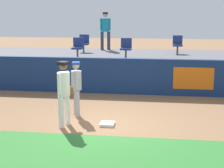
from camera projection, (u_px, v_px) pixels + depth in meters
ground_plane at (107, 125)px, 10.37m from camera, size 60.00×60.00×0.00m
grass_foreground_strip at (92, 157)px, 8.17m from camera, size 18.00×2.80×0.01m
first_base at (107, 124)px, 10.35m from camera, size 0.40×0.40×0.08m
player_fielder_home at (64, 89)px, 10.10m from camera, size 0.46×0.54×1.85m
player_runner_visitor at (76, 85)px, 11.09m from camera, size 0.41×0.45×1.69m
field_wall at (123, 76)px, 14.07m from camera, size 18.00×0.26×1.39m
bleacher_platform at (128, 68)px, 16.59m from camera, size 18.00×4.80×1.20m
seat_back_right at (178, 44)px, 16.72m from camera, size 0.44×0.44×0.84m
seat_back_left at (84, 42)px, 17.31m from camera, size 0.46×0.44×0.84m
seat_front_left at (78, 46)px, 15.55m from camera, size 0.44×0.44×0.84m
seat_front_center at (126, 47)px, 15.27m from camera, size 0.46×0.44×0.84m
spectator_hooded at (105, 28)px, 18.17m from camera, size 0.52×0.42×1.87m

